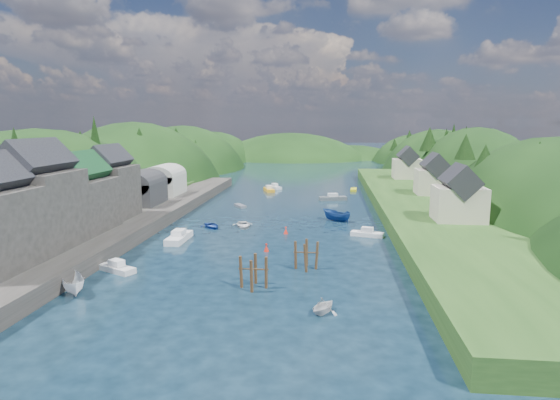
# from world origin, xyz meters

# --- Properties ---
(ground) EXTENTS (600.00, 600.00, 0.00)m
(ground) POSITION_xyz_m (0.00, 50.00, 0.00)
(ground) COLOR black
(ground) RESTS_ON ground
(hillside_left) EXTENTS (44.00, 245.56, 52.00)m
(hillside_left) POSITION_xyz_m (-45.00, 75.00, -8.03)
(hillside_left) COLOR black
(hillside_left) RESTS_ON ground
(hillside_right) EXTENTS (36.00, 245.56, 48.00)m
(hillside_right) POSITION_xyz_m (45.00, 75.00, -7.41)
(hillside_right) COLOR black
(hillside_right) RESTS_ON ground
(far_hills) EXTENTS (103.00, 68.00, 44.00)m
(far_hills) POSITION_xyz_m (1.22, 174.01, -10.80)
(far_hills) COLOR black
(far_hills) RESTS_ON ground
(hill_trees) EXTENTS (92.34, 152.27, 12.69)m
(hill_trees) POSITION_xyz_m (-0.26, 64.15, 11.06)
(hill_trees) COLOR black
(hill_trees) RESTS_ON ground
(quay_left) EXTENTS (12.00, 110.00, 2.00)m
(quay_left) POSITION_xyz_m (-24.00, 20.00, 1.00)
(quay_left) COLOR #2D2B28
(quay_left) RESTS_ON ground
(terrace_left_grass) EXTENTS (12.00, 110.00, 2.50)m
(terrace_left_grass) POSITION_xyz_m (-31.00, 20.00, 1.25)
(terrace_left_grass) COLOR #234719
(terrace_left_grass) RESTS_ON ground
(quayside_buildings) EXTENTS (8.00, 35.84, 12.90)m
(quayside_buildings) POSITION_xyz_m (-26.00, 6.39, 7.09)
(quayside_buildings) COLOR #2D2B28
(quayside_buildings) RESTS_ON quay_left
(boat_sheds) EXTENTS (7.00, 21.00, 7.50)m
(boat_sheds) POSITION_xyz_m (-26.00, 39.00, 5.27)
(boat_sheds) COLOR #2D2D30
(boat_sheds) RESTS_ON quay_left
(terrace_right) EXTENTS (16.00, 120.00, 2.40)m
(terrace_right) POSITION_xyz_m (25.00, 40.00, 1.20)
(terrace_right) COLOR #234719
(terrace_right) RESTS_ON ground
(right_bank_cottages) EXTENTS (9.00, 59.24, 8.41)m
(right_bank_cottages) POSITION_xyz_m (28.00, 48.33, 5.84)
(right_bank_cottages) COLOR beige
(right_bank_cottages) RESTS_ON terrace_right
(piling_cluster_near) EXTENTS (3.09, 2.89, 3.91)m
(piling_cluster_near) POSITION_xyz_m (0.55, -2.84, 1.39)
(piling_cluster_near) COLOR #382314
(piling_cluster_near) RESTS_ON ground
(piling_cluster_far) EXTENTS (2.90, 2.74, 3.83)m
(piling_cluster_far) POSITION_xyz_m (5.54, 4.05, 1.34)
(piling_cluster_far) COLOR #382314
(piling_cluster_far) RESTS_ON ground
(channel_buoy_near) EXTENTS (0.70, 0.70, 1.10)m
(channel_buoy_near) POSITION_xyz_m (0.02, 10.85, 0.48)
(channel_buoy_near) COLOR red
(channel_buoy_near) RESTS_ON ground
(channel_buoy_far) EXTENTS (0.70, 0.70, 1.10)m
(channel_buoy_far) POSITION_xyz_m (1.63, 20.95, 0.48)
(channel_buoy_far) COLOR red
(channel_buoy_far) RESTS_ON ground
(moored_boats) EXTENTS (35.62, 82.48, 2.09)m
(moored_boats) POSITION_xyz_m (-2.88, 24.09, 0.58)
(moored_boats) COLOR white
(moored_boats) RESTS_ON ground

